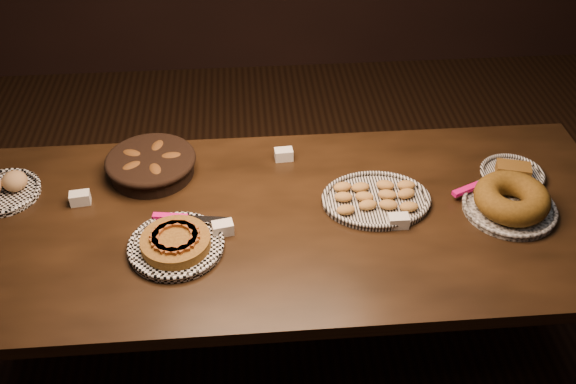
{
  "coord_description": "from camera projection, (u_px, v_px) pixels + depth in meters",
  "views": [
    {
      "loc": [
        -0.13,
        -1.68,
        2.24
      ],
      "look_at": [
        0.01,
        0.05,
        0.82
      ],
      "focal_mm": 40.0,
      "sensor_mm": 36.0,
      "label": 1
    }
  ],
  "objects": [
    {
      "name": "ground",
      "position": [
        287.0,
        349.0,
        2.72
      ],
      "size": [
        5.0,
        5.0,
        0.0
      ],
      "primitive_type": "plane",
      "color": "black",
      "rests_on": "ground"
    },
    {
      "name": "buffet_table",
      "position": [
        287.0,
        232.0,
        2.29
      ],
      "size": [
        2.4,
        1.0,
        0.75
      ],
      "color": "black",
      "rests_on": "ground"
    },
    {
      "name": "apple_tart_plate",
      "position": [
        176.0,
        243.0,
        2.11
      ],
      "size": [
        0.34,
        0.32,
        0.06
      ],
      "rotation": [
        0.0,
        0.0,
        -0.24
      ],
      "color": "white",
      "rests_on": "buffet_table"
    },
    {
      "name": "madeleine_platter",
      "position": [
        376.0,
        199.0,
        2.29
      ],
      "size": [
        0.38,
        0.31,
        0.04
      ],
      "rotation": [
        0.0,
        0.0,
        -0.02
      ],
      "color": "black",
      "rests_on": "buffet_table"
    },
    {
      "name": "bundt_cake_plate",
      "position": [
        511.0,
        201.0,
        2.24
      ],
      "size": [
        0.35,
        0.36,
        0.1
      ],
      "rotation": [
        0.0,
        0.0,
        -0.16
      ],
      "color": "black",
      "rests_on": "buffet_table"
    },
    {
      "name": "croissant_basket",
      "position": [
        151.0,
        164.0,
        2.4
      ],
      "size": [
        0.41,
        0.41,
        0.08
      ],
      "rotation": [
        0.0,
        0.0,
        -0.41
      ],
      "color": "black",
      "rests_on": "buffet_table"
    },
    {
      "name": "bread_roll_plate",
      "position": [
        3.0,
        189.0,
        2.32
      ],
      "size": [
        0.27,
        0.27,
        0.08
      ],
      "rotation": [
        0.0,
        0.0,
        -0.19
      ],
      "color": "white",
      "rests_on": "buffet_table"
    },
    {
      "name": "loaf_plate",
      "position": [
        512.0,
        173.0,
        2.41
      ],
      "size": [
        0.24,
        0.24,
        0.06
      ],
      "rotation": [
        0.0,
        0.0,
        -0.29
      ],
      "color": "black",
      "rests_on": "buffet_table"
    },
    {
      "name": "tent_cards",
      "position": [
        298.0,
        197.0,
        2.29
      ],
      "size": [
        1.6,
        0.47,
        0.04
      ],
      "color": "white",
      "rests_on": "buffet_table"
    }
  ]
}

